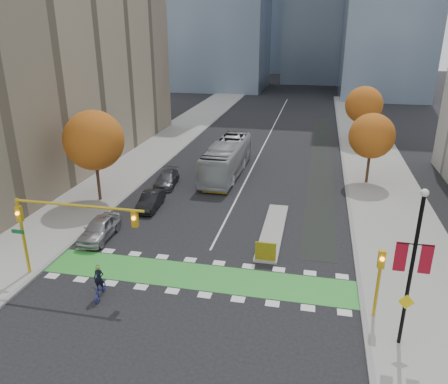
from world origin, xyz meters
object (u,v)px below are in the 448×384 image
at_px(traffic_signal_east, 379,274).
at_px(parked_car_b, 151,201).
at_px(tree_east_near, 372,136).
at_px(tree_east_far, 364,105).
at_px(hazard_board, 265,251).
at_px(parked_car_a, 100,228).
at_px(banner_lamppost, 412,264).
at_px(tree_west, 94,140).
at_px(parked_car_c, 167,179).
at_px(bus, 227,158).
at_px(traffic_signal_west, 58,220).
at_px(cyclist, 100,287).

distance_m(traffic_signal_east, parked_car_b, 21.13).
relative_size(tree_east_near, tree_east_far, 0.92).
xyz_separation_m(hazard_board, parked_car_a, (-12.49, 0.94, -0.01)).
bearing_deg(banner_lamppost, parked_car_a, 159.06).
relative_size(tree_east_far, parked_car_a, 1.65).
height_order(hazard_board, parked_car_a, parked_car_a).
height_order(tree_west, parked_car_b, tree_west).
bearing_deg(parked_car_b, parked_car_a, -108.25).
height_order(parked_car_a, parked_car_c, parked_car_a).
xyz_separation_m(hazard_board, banner_lamppost, (7.50, -6.70, 3.81)).
bearing_deg(bus, parked_car_c, -136.56).
relative_size(banner_lamppost, parked_car_c, 1.77).
bearing_deg(parked_car_a, bus, 67.91).
height_order(tree_west, bus, tree_west).
distance_m(hazard_board, tree_west, 18.44).
xyz_separation_m(tree_east_near, traffic_signal_east, (-1.50, -22.51, -2.13)).
bearing_deg(parked_car_c, tree_east_near, 7.58).
xyz_separation_m(tree_west, tree_east_near, (24.00, 10.00, -0.75)).
bearing_deg(parked_car_a, parked_car_c, 83.19).
bearing_deg(traffic_signal_west, traffic_signal_east, 0.01).
height_order(hazard_board, parked_car_b, hazard_board).
bearing_deg(tree_east_far, bus, -132.48).
bearing_deg(hazard_board, tree_west, 154.01).
height_order(traffic_signal_west, parked_car_b, traffic_signal_west).
distance_m(hazard_board, parked_car_a, 12.52).
bearing_deg(parked_car_b, parked_car_c, 91.84).
xyz_separation_m(tree_east_far, cyclist, (-17.38, -39.86, -4.54)).
bearing_deg(bus, tree_east_near, 1.84).
xyz_separation_m(cyclist, parked_car_b, (-1.99, 13.21, 0.01)).
relative_size(cyclist, bus, 0.16).
bearing_deg(banner_lamppost, tree_east_far, 88.59).
bearing_deg(bus, hazard_board, -69.16).
bearing_deg(hazard_board, traffic_signal_east, -35.92).
bearing_deg(traffic_signal_east, cyclist, -174.96).
bearing_deg(bus, traffic_signal_east, -59.03).
bearing_deg(tree_east_near, parked_car_c, -165.98).
relative_size(cyclist, parked_car_b, 0.49).
bearing_deg(parked_car_b, hazard_board, -36.99).
distance_m(traffic_signal_west, banner_lamppost, 19.54).
bearing_deg(traffic_signal_west, parked_car_b, 84.92).
height_order(tree_west, parked_car_c, tree_west).
bearing_deg(parked_car_b, tree_east_far, 50.29).
xyz_separation_m(hazard_board, bus, (-6.33, 17.61, 0.98)).
distance_m(hazard_board, banner_lamppost, 10.76).
xyz_separation_m(traffic_signal_west, cyclist, (3.05, -1.35, -3.34)).
height_order(banner_lamppost, cyclist, banner_lamppost).
bearing_deg(traffic_signal_east, tree_east_near, 86.19).
height_order(traffic_signal_west, parked_car_a, traffic_signal_west).
bearing_deg(tree_east_far, parked_car_a, -122.57).
relative_size(tree_east_near, parked_car_b, 1.65).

